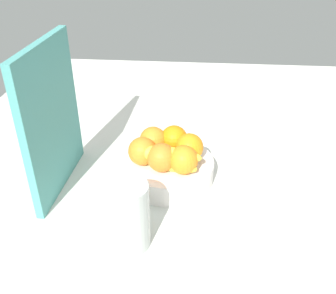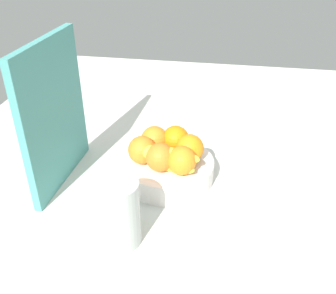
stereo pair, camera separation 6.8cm
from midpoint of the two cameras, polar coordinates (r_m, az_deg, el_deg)
ground_plane at (r=100.44cm, az=-0.23°, el=-5.13°), size 180.00×140.00×3.00cm
fruit_bowl at (r=97.33cm, az=-2.02°, el=-3.43°), size 23.21×23.21×5.47cm
orange_front_left at (r=97.93cm, az=-1.09°, el=1.18°), size 7.05×7.05×7.05cm
orange_front_right at (r=97.62cm, az=-4.26°, el=0.98°), size 7.05×7.05×7.05cm
orange_center at (r=93.34cm, az=-5.97°, el=-0.67°), size 7.05×7.05×7.05cm
orange_back_left at (r=90.54cm, az=-3.12°, el=-1.64°), size 7.05×7.05×7.05cm
orange_back_right at (r=89.61cm, az=0.17°, el=-1.98°), size 7.05×7.05×7.05cm
orange_top_stack at (r=94.46cm, az=1.16°, el=-0.06°), size 7.05×7.05×7.05cm
banana_bunch at (r=91.12cm, az=-2.55°, el=-1.71°), size 9.57×17.88×6.20cm
cutting_board at (r=93.05cm, az=-19.08°, el=3.91°), size 28.05×2.99×36.00cm
thermos_tumbler at (r=77.47cm, az=-8.67°, el=-10.21°), size 8.92×8.92×14.69cm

